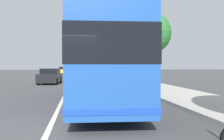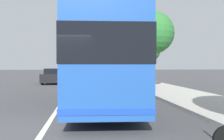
# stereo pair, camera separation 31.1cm
# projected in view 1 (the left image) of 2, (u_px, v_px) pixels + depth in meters

# --- Properties ---
(ground_plane) EXTENTS (220.00, 220.00, 0.00)m
(ground_plane) POSITION_uv_depth(u_px,v_px,m) (49.00, 128.00, 6.95)
(ground_plane) COLOR #424244
(sidewalk_curb) EXTENTS (110.00, 3.60, 0.14)m
(sidewalk_curb) POSITION_uv_depth(u_px,v_px,m) (161.00, 89.00, 17.76)
(sidewalk_curb) COLOR #B2ADA3
(sidewalk_curb) RESTS_ON ground
(lane_divider_line) EXTENTS (110.00, 0.16, 0.01)m
(lane_divider_line) POSITION_uv_depth(u_px,v_px,m) (66.00, 92.00, 16.86)
(lane_divider_line) COLOR silver
(lane_divider_line) RESTS_ON ground
(coach_bus) EXTENTS (12.15, 3.08, 3.50)m
(coach_bus) POSITION_uv_depth(u_px,v_px,m) (102.00, 62.00, 12.10)
(coach_bus) COLOR #1E4C9E
(coach_bus) RESTS_ON ground
(car_behind_bus) EXTENTS (4.42, 2.10, 1.49)m
(car_behind_bus) POSITION_uv_depth(u_px,v_px,m) (50.00, 76.00, 24.50)
(car_behind_bus) COLOR black
(car_behind_bus) RESTS_ON ground
(car_far_distant) EXTENTS (4.29, 1.94, 1.44)m
(car_far_distant) POSITION_uv_depth(u_px,v_px,m) (85.00, 72.00, 47.42)
(car_far_distant) COLOR navy
(car_far_distant) RESTS_ON ground
(car_ahead_same_lane) EXTENTS (4.05, 1.89, 1.59)m
(car_ahead_same_lane) POSITION_uv_depth(u_px,v_px,m) (63.00, 70.00, 54.15)
(car_ahead_same_lane) COLOR gold
(car_ahead_same_lane) RESTS_ON ground
(roadside_tree_mid_block) EXTENTS (3.14, 3.14, 5.77)m
(roadside_tree_mid_block) POSITION_uv_depth(u_px,v_px,m) (150.00, 33.00, 18.46)
(roadside_tree_mid_block) COLOR brown
(roadside_tree_mid_block) RESTS_ON ground
(roadside_tree_far_block) EXTENTS (3.09, 3.09, 5.07)m
(roadside_tree_far_block) POSITION_uv_depth(u_px,v_px,m) (142.00, 48.00, 24.92)
(roadside_tree_far_block) COLOR brown
(roadside_tree_far_block) RESTS_ON ground
(utility_pole) EXTENTS (0.23, 0.23, 6.23)m
(utility_pole) POSITION_uv_depth(u_px,v_px,m) (135.00, 51.00, 23.33)
(utility_pole) COLOR slate
(utility_pole) RESTS_ON ground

